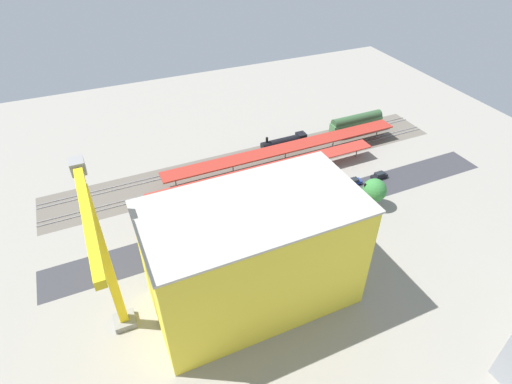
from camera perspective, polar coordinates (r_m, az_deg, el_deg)
ground_plane at (r=99.58m, az=3.94°, el=-1.52°), size 176.44×176.44×0.00m
rail_bed at (r=113.68m, az=-0.37°, el=4.11°), size 110.54×16.90×0.01m
street_asphalt at (r=97.18m, az=4.86°, el=-2.73°), size 110.43×11.15×0.01m
track_rails at (r=113.58m, az=-0.37°, el=4.18°), size 110.26×10.46×0.12m
platform_canopy_near at (r=104.51m, az=1.53°, el=3.20°), size 61.61×5.52×3.88m
platform_canopy_far at (r=112.62m, az=4.13°, el=6.07°), size 68.75×6.27×4.23m
locomotive at (r=119.61m, az=4.20°, el=6.83°), size 15.09×2.85×4.88m
passenger_coach at (r=130.34m, az=13.70°, el=9.25°), size 17.34×3.32×5.91m
parked_car_0 at (r=111.80m, az=16.68°, el=2.16°), size 4.39×1.86×1.72m
parked_car_1 at (r=107.76m, az=13.26°, el=1.34°), size 4.62×1.97×1.66m
parked_car_2 at (r=103.99m, az=9.91°, el=0.36°), size 4.12×2.00×1.60m
parked_car_3 at (r=101.04m, az=6.60°, el=-0.51°), size 4.06×1.77×1.67m
parked_car_4 at (r=98.48m, az=2.46°, el=-1.41°), size 4.01×1.84×1.72m
construction_building at (r=71.55m, az=-0.31°, el=-8.85°), size 35.69×19.15×21.55m
construction_roof_slab at (r=64.06m, az=-0.34°, el=-2.06°), size 36.30×19.76×0.40m
tower_crane at (r=64.81m, az=-20.37°, el=-8.31°), size 3.60×24.39×31.48m
box_truck_0 at (r=88.55m, az=-0.17°, el=-6.04°), size 8.42×2.78×3.11m
box_truck_1 at (r=90.56m, az=3.47°, el=-4.78°), size 9.76×2.66×3.54m
street_tree_0 at (r=99.75m, az=16.07°, el=0.23°), size 5.59×5.59×7.33m
street_tree_1 at (r=93.55m, az=9.20°, el=-1.09°), size 4.42×4.42×7.16m
street_tree_2 at (r=83.21m, az=-10.08°, el=-7.06°), size 6.29×6.29×8.09m
traffic_light at (r=99.20m, az=14.68°, el=0.11°), size 0.50×0.36×6.48m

